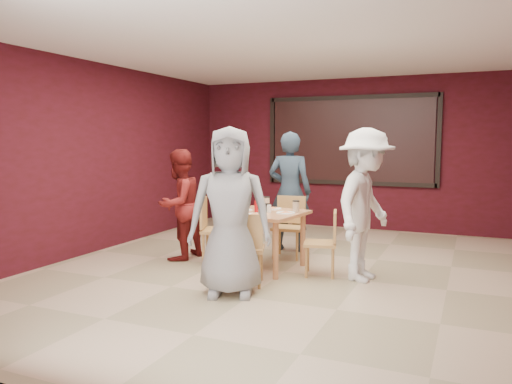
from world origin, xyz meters
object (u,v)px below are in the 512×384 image
at_px(chair_front, 245,245).
at_px(diner_left, 179,205).
at_px(diner_front, 230,212).
at_px(chair_left, 212,226).
at_px(chair_right, 326,239).
at_px(diner_right, 365,205).
at_px(dining_table, 264,219).
at_px(chair_back, 289,223).
at_px(diner_back, 290,192).

distance_m(chair_front, diner_left, 1.65).
distance_m(diner_front, diner_left, 1.80).
height_order(chair_left, diner_front, diner_front).
distance_m(chair_right, diner_left, 2.13).
bearing_deg(diner_front, chair_right, 35.94).
bearing_deg(diner_right, chair_right, 99.36).
xyz_separation_m(chair_left, chair_right, (1.61, -0.06, -0.04)).
bearing_deg(diner_left, diner_right, 96.86).
distance_m(dining_table, chair_back, 0.78).
height_order(chair_front, chair_back, chair_back).
relative_size(chair_left, diner_back, 0.49).
bearing_deg(diner_front, diner_left, 118.49).
height_order(chair_left, diner_back, diner_back).
height_order(chair_back, diner_right, diner_right).
xyz_separation_m(diner_front, diner_left, (-1.37, 1.16, -0.14)).
xyz_separation_m(chair_left, diner_back, (0.72, 1.10, 0.39)).
bearing_deg(chair_left, dining_table, -2.89).
height_order(chair_front, chair_right, chair_front).
height_order(dining_table, chair_front, dining_table).
xyz_separation_m(chair_left, diner_front, (0.87, -1.20, 0.40)).
distance_m(dining_table, chair_front, 0.85).
xyz_separation_m(dining_table, diner_right, (1.30, -0.02, 0.25)).
xyz_separation_m(chair_back, diner_right, (1.23, -0.78, 0.41)).
height_order(chair_back, chair_right, chair_back).
bearing_deg(diner_back, diner_left, 37.84).
relative_size(diner_front, diner_back, 1.01).
xyz_separation_m(chair_back, chair_right, (0.75, -0.78, -0.03)).
height_order(chair_back, diner_back, diner_back).
xyz_separation_m(diner_back, diner_right, (1.36, -1.16, 0.01)).
distance_m(chair_left, diner_front, 1.54).
relative_size(chair_right, diner_back, 0.45).
relative_size(dining_table, chair_back, 1.22).
distance_m(dining_table, diner_back, 1.17).
height_order(chair_back, diner_left, diner_left).
height_order(dining_table, chair_back, dining_table).
bearing_deg(dining_table, diner_right, -0.71).
height_order(chair_right, diner_front, diner_front).
height_order(chair_front, diner_back, diner_back).
xyz_separation_m(chair_front, chair_back, (-0.04, 1.58, 0.01)).
bearing_deg(chair_right, dining_table, 178.91).
xyz_separation_m(chair_front, chair_left, (-0.90, 0.86, 0.02)).
bearing_deg(diner_front, chair_back, 69.26).
distance_m(chair_front, chair_left, 1.24).
xyz_separation_m(chair_front, diner_left, (-1.40, 0.82, 0.29)).
height_order(diner_left, diner_right, diner_right).
distance_m(dining_table, diner_front, 1.19).
height_order(dining_table, chair_left, dining_table).
bearing_deg(chair_back, diner_left, -150.72).
xyz_separation_m(dining_table, diner_left, (-1.28, 0.00, 0.12)).
relative_size(dining_table, chair_front, 1.24).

